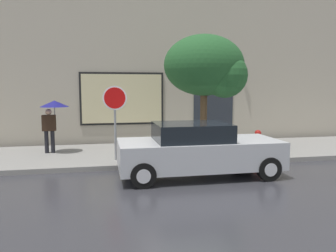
{
  "coord_description": "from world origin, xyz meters",
  "views": [
    {
      "loc": [
        -2.37,
        -8.83,
        2.45
      ],
      "look_at": [
        -0.25,
        1.8,
        1.2
      ],
      "focal_mm": 35.82,
      "sensor_mm": 36.0,
      "label": 1
    }
  ],
  "objects": [
    {
      "name": "parked_car",
      "position": [
        0.21,
        -0.05,
        0.73
      ],
      "size": [
        4.43,
        1.93,
        1.48
      ],
      "color": "#B7BABF",
      "rests_on": "ground"
    },
    {
      "name": "pedestrian_with_umbrella",
      "position": [
        -4.04,
        3.41,
        1.63
      ],
      "size": [
        0.99,
        0.99,
        1.85
      ],
      "color": "black",
      "rests_on": "sidewalk"
    },
    {
      "name": "stop_sign",
      "position": [
        -1.95,
        1.77,
        1.81
      ],
      "size": [
        0.76,
        0.1,
        2.35
      ],
      "color": "gray",
      "rests_on": "sidewalk"
    },
    {
      "name": "fire_hydrant",
      "position": [
        3.1,
        2.16,
        0.54
      ],
      "size": [
        0.3,
        0.44,
        0.79
      ],
      "color": "red",
      "rests_on": "sidewalk"
    },
    {
      "name": "sidewalk",
      "position": [
        0.0,
        3.0,
        0.07
      ],
      "size": [
        20.0,
        4.0,
        0.15
      ],
      "primitive_type": "cube",
      "color": "gray",
      "rests_on": "ground"
    },
    {
      "name": "ground_plane",
      "position": [
        0.0,
        0.0,
        0.0
      ],
      "size": [
        60.0,
        60.0,
        0.0
      ],
      "primitive_type": "plane",
      "color": "#333338"
    },
    {
      "name": "building_facade",
      "position": [
        -0.01,
        5.5,
        3.48
      ],
      "size": [
        20.0,
        0.67,
        7.0
      ],
      "color": "#B2A893",
      "rests_on": "ground"
    },
    {
      "name": "street_tree",
      "position": [
        1.1,
        1.83,
        3.09
      ],
      "size": [
        2.67,
        2.27,
        4.03
      ],
      "color": "#4C3823",
      "rests_on": "sidewalk"
    }
  ]
}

